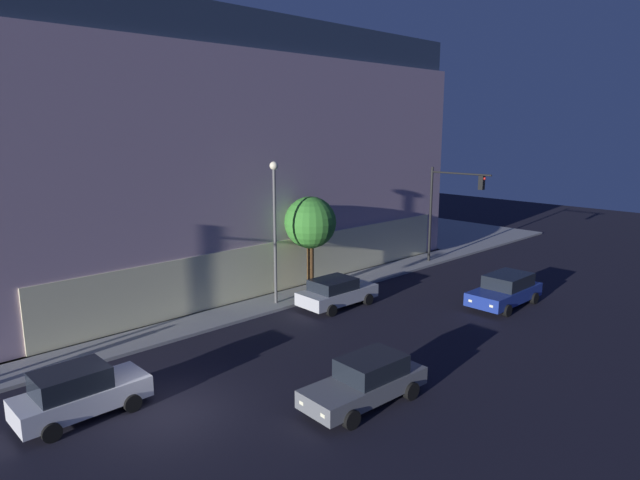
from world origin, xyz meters
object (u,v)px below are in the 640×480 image
Objects in this scene: sidewalk_tree at (310,223)px; car_silver at (336,292)px; car_grey at (366,381)px; modern_building at (166,152)px; traffic_light_far_corner at (448,200)px; car_white at (79,392)px; car_blue at (505,290)px; street_lamp_sidewalk at (275,215)px.

sidewalk_tree is 4.34m from car_silver.
car_silver is (6.68, 8.05, -0.01)m from car_grey.
modern_building reaches higher than car_silver.
sidewalk_tree reaches higher than car_silver.
car_silver is (-11.67, -0.93, -3.80)m from traffic_light_far_corner.
sidewalk_tree is at bearing 170.66° from traffic_light_far_corner.
traffic_light_far_corner is at bearing 6.83° from car_white.
sidewalk_tree reaches higher than car_grey.
car_blue is (-4.95, -7.05, -3.75)m from traffic_light_far_corner.
street_lamp_sidewalk is at bearing -97.54° from modern_building.
car_grey reaches higher than car_silver.
traffic_light_far_corner is at bearing 26.09° from car_grey.
sidewalk_tree is at bearing 124.39° from car_blue.
car_blue reaches higher than car_silver.
traffic_light_far_corner is at bearing -9.34° from sidewalk_tree.
car_blue is (13.40, 1.94, 0.04)m from car_grey.
car_white is at bearing -125.73° from modern_building.
sidewalk_tree is 1.14× the size of car_grey.
car_silver is (14.22, 2.17, -0.06)m from car_white.
modern_building is at bearing 54.27° from car_white.
street_lamp_sidewalk reaches higher than car_white.
car_blue is (6.72, -6.12, 0.05)m from car_silver.
car_silver is at bearing -103.36° from sidewalk_tree.
street_lamp_sidewalk is (-13.89, 1.42, 0.32)m from traffic_light_far_corner.
street_lamp_sidewalk is 1.70× the size of car_silver.
car_white is (-13.96, -19.40, -6.77)m from modern_building.
car_white is 9.56m from car_grey.
street_lamp_sidewalk is at bearing 174.16° from traffic_light_far_corner.
street_lamp_sidewalk is at bearing 133.42° from car_silver.
car_silver is at bearing -89.15° from modern_building.
car_blue is (6.97, -23.35, -6.78)m from modern_building.
car_white is (-25.88, -3.10, -3.74)m from traffic_light_far_corner.
car_white is at bearing 142.00° from car_grey.
car_silver is (2.23, -2.35, -4.12)m from street_lamp_sidewalk.
modern_building is at bearing 106.62° from car_blue.
car_grey is at bearing -38.00° from car_white.
street_lamp_sidewalk reaches higher than car_blue.
car_white is at bearing -161.73° from sidewalk_tree.
modern_building is at bearing 82.46° from street_lamp_sidewalk.
traffic_light_far_corner is 13.97m from street_lamp_sidewalk.
traffic_light_far_corner reaches higher than car_blue.
car_blue is at bearing -73.38° from modern_building.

